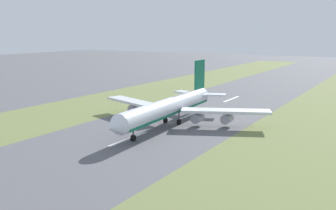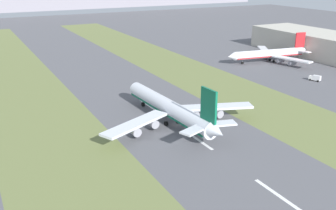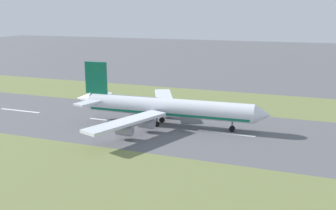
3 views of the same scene
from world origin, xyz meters
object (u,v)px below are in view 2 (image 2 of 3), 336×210
(airplane_parked_apron, at_px, (271,54))
(service_truck, at_px, (315,78))
(terminal_building, at_px, (325,45))
(airplane_main_jet, at_px, (171,109))

(airplane_parked_apron, bearing_deg, service_truck, -102.23)
(airplane_parked_apron, distance_m, service_truck, 47.34)
(airplane_parked_apron, bearing_deg, terminal_building, -5.66)
(terminal_building, bearing_deg, airplane_parked_apron, 174.34)
(airplane_main_jet, distance_m, airplane_parked_apron, 124.68)
(airplane_main_jet, distance_m, service_truck, 98.60)
(terminal_building, relative_size, service_truck, 17.30)
(airplane_main_jet, xyz_separation_m, terminal_building, (150.16, 60.02, 1.70))
(terminal_building, height_order, service_truck, terminal_building)
(airplane_main_jet, relative_size, terminal_building, 0.61)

